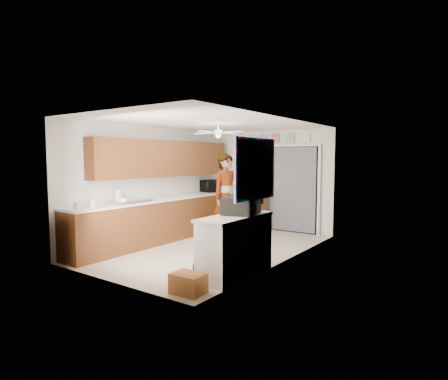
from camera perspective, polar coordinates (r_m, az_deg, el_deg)
The scene contains 41 objects.
floor at distance 7.64m, azimuth -1.75°, elevation -8.84°, with size 5.00×5.00×0.00m, color beige.
ceiling at distance 7.45m, azimuth -1.81°, elevation 10.18°, with size 5.00×5.00×0.00m, color white.
wall_back at distance 9.55m, azimuth 7.30°, elevation 1.49°, with size 3.20×3.20×0.00m, color silver.
wall_front at distance 5.66m, azimuth -17.22°, elevation -1.07°, with size 3.20×3.20×0.00m, color silver.
wall_left at distance 8.50m, azimuth -10.42°, elevation 1.02°, with size 5.00×5.00×0.00m, color silver.
wall_right at distance 6.60m, azimuth 9.37°, elevation -0.08°, with size 5.00×5.00×0.00m, color silver.
left_base_cabinets at distance 8.38m, azimuth -8.90°, elevation -4.52°, with size 0.60×4.80×0.90m, color brown.
left_countertop at distance 8.31m, azimuth -8.89°, elevation -1.33°, with size 0.62×4.80×0.04m, color white.
upper_cabinets at distance 8.51m, azimuth -8.76°, elevation 4.76°, with size 0.32×4.00×0.80m, color brown.
sink_basin at distance 7.63m, azimuth -14.14°, elevation -1.72°, with size 0.50×0.76×0.06m, color silver.
faucet at distance 7.76m, azimuth -15.07°, elevation -0.92°, with size 0.03×0.03×0.22m, color silver.
peninsula_base at distance 9.45m, azimuth 3.13°, elevation -3.39°, with size 1.00×0.60×0.90m, color brown.
peninsula_top at distance 9.39m, azimuth 3.15°, elevation -0.55°, with size 1.04×0.64×0.04m, color white.
back_opening_recess at distance 9.42m, azimuth 8.54°, elevation 0.21°, with size 2.00×0.06×2.10m, color black.
curtain_panel at distance 9.39m, azimuth 8.43°, elevation 0.19°, with size 1.90×0.03×2.05m, color slate.
door_trim_left at distance 9.90m, azimuth 3.18°, elevation 0.48°, with size 0.06×0.04×2.10m, color white.
door_trim_right at distance 8.99m, azimuth 14.27°, elevation -0.12°, with size 0.06×0.04×2.10m, color white.
door_trim_head at distance 9.37m, azimuth 8.54°, elevation 6.73°, with size 2.10×0.04×0.06m, color white.
header_frame_0 at distance 9.81m, azimuth 4.16°, elevation 7.74°, with size 0.22×0.02×0.22m, color #CFD948.
header_frame_1 at distance 9.64m, azimuth 5.96°, elevation 7.78°, with size 0.22×0.02×0.22m, color #4CB6CC.
header_frame_2 at distance 9.47m, azimuth 7.82°, elevation 7.81°, with size 0.22×0.02×0.22m, color #C5684A.
header_frame_3 at distance 9.29m, azimuth 10.03°, elevation 7.84°, with size 0.22×0.02×0.22m, color #7DC36F.
header_frame_4 at distance 9.13m, azimuth 12.32°, elevation 7.85°, with size 0.22×0.02×0.22m, color silver.
route66_sign at distance 10.00m, azimuth 2.43°, elevation 7.70°, with size 0.22×0.02×0.26m, color silver.
right_counter_base at distance 5.82m, azimuth 1.77°, elevation -8.68°, with size 0.50×1.40×0.90m, color white.
right_counter_top at distance 5.74m, azimuth 1.70°, elevation -4.10°, with size 0.54×1.44×0.04m, color white.
abstract_painting at distance 5.71m, azimuth 4.84°, elevation 3.21°, with size 0.03×1.15×0.95m, color #F75BD3.
ceiling_fan at distance 7.60m, azimuth -0.88°, elevation 8.72°, with size 1.14×1.14×0.24m, color white.
microwave at distance 9.63m, azimuth -1.73°, elevation 0.63°, with size 0.56×0.38×0.31m, color black.
cup at distance 7.44m, azimuth -15.12°, elevation -1.60°, with size 0.14×0.14×0.11m, color white.
jar_a at distance 6.99m, azimuth -19.48°, elevation -1.93°, with size 0.11×0.11×0.16m, color silver.
jar_b at distance 6.80m, azimuth -21.66°, elevation -2.29°, with size 0.09×0.09×0.13m, color silver.
paper_towel_roll at distance 7.55m, azimuth -15.87°, elevation -0.91°, with size 0.12×0.12×0.27m, color white.
suitcase at distance 5.90m, azimuth 2.66°, elevation -2.32°, with size 0.48×0.64×0.27m, color black.
suitcase_rim at distance 5.91m, azimuth 2.66°, elevation -3.38°, with size 0.44×0.58×0.02m, color yellow.
suitcase_lid at distance 6.12m, azimuth 4.13°, elevation 0.29°, with size 0.42×0.03×0.50m, color black.
cardboard_box at distance 5.20m, azimuth -5.47°, elevation -13.97°, with size 0.44×0.33×0.27m, color #A66334.
navy_crate at distance 5.90m, azimuth -2.63°, elevation -11.96°, with size 0.35×0.29×0.21m, color #151936.
cabinet_door_panel at distance 7.28m, azimuth 0.86°, elevation -7.05°, with size 0.41×0.03×0.61m, color brown.
man at distance 8.28m, azimuth 0.43°, elevation -1.04°, with size 0.70×0.46×1.91m, color white.
dog at distance 8.92m, azimuth 1.45°, elevation -5.30°, with size 0.25×0.59×0.46m, color black.
Camera 1 is at (4.47, -5.92, 1.82)m, focal length 30.00 mm.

